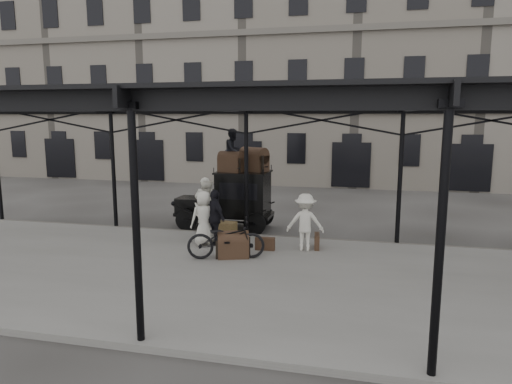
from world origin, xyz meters
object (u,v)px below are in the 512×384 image
taxi (235,197)px  bicycle (226,239)px  porter_official (215,217)px  steamer_trunk_roof_near (231,163)px  steamer_trunk_platform (233,246)px  porter_left (205,205)px

taxi → bicycle: taxi is taller
porter_official → steamer_trunk_roof_near: size_ratio=2.05×
porter_official → bicycle: 1.56m
bicycle → steamer_trunk_platform: bearing=-58.6°
porter_official → steamer_trunk_roof_near: steamer_trunk_roof_near is taller
porter_left → steamer_trunk_roof_near: steamer_trunk_roof_near is taller
porter_left → steamer_trunk_roof_near: size_ratio=2.30×
porter_official → steamer_trunk_platform: porter_official is taller
taxi → steamer_trunk_platform: bearing=-75.2°
steamer_trunk_roof_near → steamer_trunk_platform: size_ratio=0.97×
porter_left → bicycle: bearing=105.1°
bicycle → steamer_trunk_roof_near: size_ratio=2.58×
porter_left → bicycle: size_ratio=0.89×
bicycle → porter_official: bearing=13.0°
taxi → bicycle: 4.14m
porter_left → porter_official: 1.53m
porter_official → taxi: bearing=-47.0°
porter_official → porter_left: bearing=-18.1°
porter_left → bicycle: (1.54, -2.64, -0.40)m
steamer_trunk_roof_near → bicycle: bearing=-62.3°
taxi → porter_left: size_ratio=1.86×
porter_left → porter_official: (0.78, -1.30, -0.10)m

